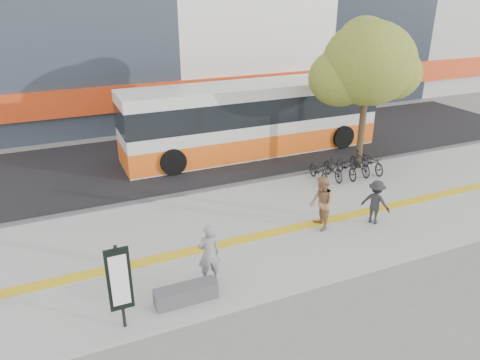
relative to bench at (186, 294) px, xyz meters
name	(u,v)px	position (x,y,z in m)	size (l,w,h in m)	color
ground	(258,257)	(2.60, 1.20, -0.30)	(120.00, 120.00, 0.00)	slate
sidewalk	(238,233)	(2.60, 2.70, -0.27)	(40.00, 7.00, 0.08)	gray
tactile_strip	(244,239)	(2.60, 2.20, -0.22)	(40.00, 0.45, 0.01)	gold
street	(174,160)	(2.60, 10.20, -0.28)	(40.00, 8.00, 0.06)	black
curb	(202,191)	(2.60, 6.20, -0.23)	(40.00, 0.25, 0.14)	#3B3B3E
bench	(186,294)	(0.00, 0.00, 0.00)	(1.60, 0.45, 0.45)	#3B3B3E
signboard	(119,281)	(-1.60, -0.31, 1.06)	(0.55, 0.10, 2.20)	black
street_tree	(366,65)	(9.78, 6.02, 4.21)	(4.40, 3.80, 6.31)	#342617
bus	(253,120)	(6.40, 9.70, 1.31)	(12.40, 2.94, 3.30)	silver
bicycle_row	(347,166)	(8.66, 5.20, 0.24)	(3.52, 1.76, 0.99)	black
seated_woman	(209,254)	(0.85, 0.58, 0.63)	(0.62, 0.41, 1.71)	black
pedestrian_tan	(322,204)	(5.19, 1.84, 0.69)	(0.89, 0.69, 1.82)	#936844
pedestrian_dark	(376,202)	(7.08, 1.46, 0.54)	(0.99, 0.57, 1.53)	black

